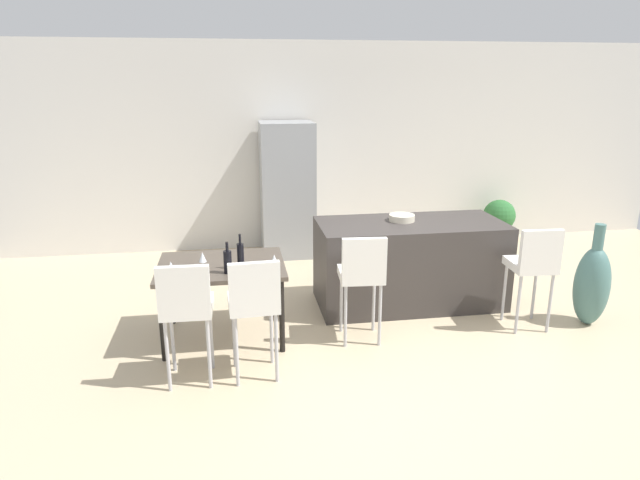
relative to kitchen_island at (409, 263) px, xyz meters
name	(u,v)px	position (x,y,z in m)	size (l,w,h in m)	color
ground_plane	(401,332)	(-0.30, -0.70, -0.46)	(10.00, 10.00, 0.00)	#C6B28E
back_wall	(340,146)	(-0.30, 2.43, 0.99)	(10.00, 0.12, 2.90)	silver
kitchen_island	(409,263)	(0.00, 0.00, 0.00)	(1.99, 0.90, 0.92)	#383330
bar_chair_left	(362,272)	(-0.73, -0.83, 0.24)	(0.43, 0.43, 1.05)	white
bar_chair_middle	(534,262)	(0.97, -0.83, 0.24)	(0.42, 0.42, 1.05)	white
dining_table	(222,271)	(-2.01, -0.53, 0.21)	(1.17, 0.90, 0.74)	#4C4238
dining_chair_near	(186,304)	(-2.27, -1.34, 0.24)	(0.41, 0.41, 1.05)	white
dining_chair_far	(254,300)	(-1.74, -1.34, 0.24)	(0.42, 0.42, 1.05)	white
wine_bottle_middle	(228,261)	(-1.94, -0.79, 0.39)	(0.07, 0.07, 0.29)	black
wine_bottle_right	(241,256)	(-1.83, -0.70, 0.41)	(0.06, 0.06, 0.33)	black
wine_glass_left	(274,260)	(-1.54, -0.86, 0.40)	(0.07, 0.07, 0.17)	silver
wine_glass_far	(203,258)	(-2.16, -0.69, 0.40)	(0.07, 0.07, 0.17)	silver
wine_glass_near	(171,267)	(-2.42, -0.91, 0.40)	(0.07, 0.07, 0.17)	silver
refrigerator	(287,190)	(-1.13, 1.99, 0.46)	(0.72, 0.68, 1.84)	#939699
fruit_bowl	(402,218)	(-0.08, 0.08, 0.50)	(0.28, 0.28, 0.07)	beige
floor_vase	(592,285)	(1.63, -0.82, -0.04)	(0.34, 0.34, 1.05)	#47706B
potted_plant	(499,218)	(2.04, 1.98, -0.06)	(0.47, 0.47, 0.67)	beige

